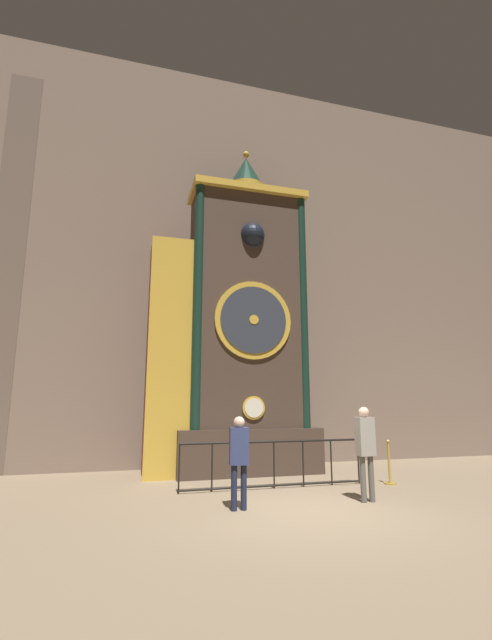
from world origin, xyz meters
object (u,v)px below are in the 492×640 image
(visitor_far, at_px, (365,444))
(stanchion_post, at_px, (389,470))
(clock_tower, at_px, (234,327))
(visitor_near, at_px, (239,453))

(visitor_far, xyz_separation_m, stanchion_post, (1.49, 1.47, -0.76))
(visitor_far, height_order, stanchion_post, visitor_far)
(visitor_far, bearing_deg, clock_tower, 110.41)
(visitor_near, height_order, stanchion_post, visitor_near)
(visitor_near, bearing_deg, clock_tower, 85.33)
(clock_tower, bearing_deg, stanchion_post, -38.21)
(clock_tower, relative_size, visitor_far, 5.37)
(visitor_near, distance_m, stanchion_post, 4.34)
(clock_tower, bearing_deg, visitor_near, -102.76)
(clock_tower, xyz_separation_m, visitor_far, (1.68, -3.97, -2.94))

